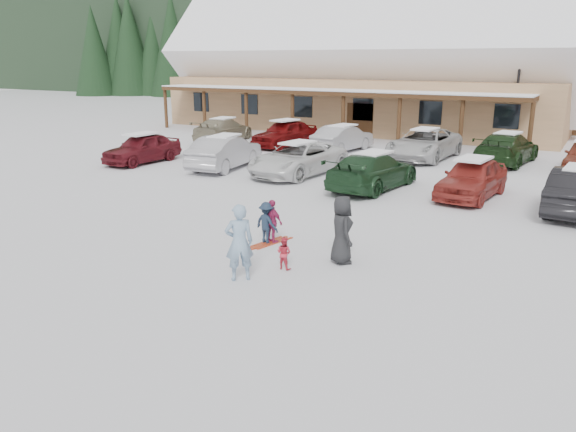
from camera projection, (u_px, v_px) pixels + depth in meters
The scene contains 22 objects.
ground at pixel (258, 262), 14.20m from camera, with size 160.00×160.00×0.00m, color white.
day_lodge at pixel (362, 73), 40.79m from camera, with size 29.12×12.50×10.38m.
lamp_post at pixel (518, 83), 32.49m from camera, with size 0.50×0.25×6.35m.
conifer_0 at pixel (196, 50), 50.20m from camera, with size 4.40×4.40×10.20m.
conifer_2 at pixel (236, 41), 61.83m from camera, with size 5.28×5.28×12.24m.
adult_skier at pixel (239, 242), 12.81m from camera, with size 0.66×0.43×1.81m, color #81A1BE.
toddler_red at pixel (284, 253), 13.62m from camera, with size 0.39×0.31×0.81m, color #D02E42.
child_navy at pixel (267, 223), 15.46m from camera, with size 0.76×0.44×1.18m, color #19283B.
skis_child_navy at pixel (267, 243), 15.61m from camera, with size 0.20×1.40×0.03m, color #B23819.
child_magenta at pixel (272, 222), 15.46m from camera, with size 0.73×0.30×1.24m, color #A12555.
skis_child_magenta at pixel (272, 243), 15.63m from camera, with size 0.20×1.40×0.03m, color #B23819.
bystander_dark at pixel (342, 230), 13.92m from camera, with size 0.84×0.55×1.72m, color black.
parked_car_0 at pixel (142, 148), 27.56m from camera, with size 1.70×4.22×1.44m, color maroon.
parked_car_1 at pixel (225, 152), 26.08m from camera, with size 1.63×4.69×1.54m, color #A7A6AB.
parked_car_2 at pixel (298, 159), 24.66m from camera, with size 2.40×5.20×1.44m, color white.
parked_car_3 at pixel (373, 171), 22.01m from camera, with size 2.01×4.95×1.44m, color #1D3E22.
parked_car_4 at pixel (472, 178), 20.60m from camera, with size 1.72×4.29×1.46m, color #9E3028.
parked_car_7 at pixel (223, 130), 34.67m from camera, with size 2.03×5.00×1.45m, color gray.
parked_car_8 at pixel (285, 133), 32.59m from camera, with size 1.83×4.56×1.55m, color #680A0B.
parked_car_9 at pixel (343, 138), 31.03m from camera, with size 1.52×4.36×1.44m, color #A1A1A6.
parked_car_10 at pixel (424, 144), 28.64m from camera, with size 2.55×5.54×1.54m, color silver.
parked_car_11 at pixel (507, 148), 27.30m from camera, with size 2.12×5.21×1.51m, color #1A3416.
Camera 1 is at (7.34, -11.19, 4.95)m, focal length 35.00 mm.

